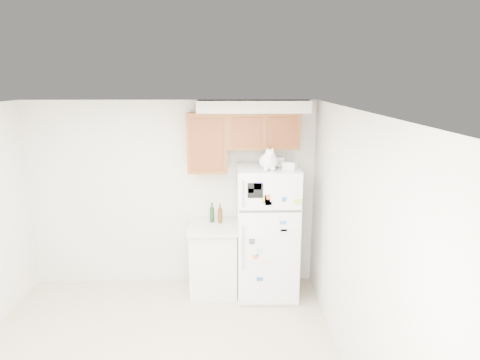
{
  "coord_description": "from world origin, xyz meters",
  "views": [
    {
      "loc": [
        0.78,
        -3.55,
        2.76
      ],
      "look_at": [
        0.9,
        1.55,
        1.55
      ],
      "focal_mm": 32.0,
      "sensor_mm": 36.0,
      "label": 1
    }
  ],
  "objects_px": {
    "cat": "(269,161)",
    "storage_box_front": "(290,166)",
    "bottle_amber": "(220,213)",
    "refrigerator": "(267,232)",
    "bottle_green": "(212,212)",
    "storage_box_back": "(276,161)",
    "base_counter": "(214,258)"
  },
  "relations": [
    {
      "from": "base_counter",
      "to": "bottle_amber",
      "type": "distance_m",
      "value": 0.6
    },
    {
      "from": "refrigerator",
      "to": "storage_box_back",
      "type": "relative_size",
      "value": 9.44
    },
    {
      "from": "base_counter",
      "to": "storage_box_back",
      "type": "bearing_deg",
      "value": 5.14
    },
    {
      "from": "base_counter",
      "to": "bottle_green",
      "type": "height_order",
      "value": "bottle_green"
    },
    {
      "from": "bottle_green",
      "to": "bottle_amber",
      "type": "bearing_deg",
      "value": -18.33
    },
    {
      "from": "bottle_green",
      "to": "cat",
      "type": "bearing_deg",
      "value": -26.4
    },
    {
      "from": "cat",
      "to": "storage_box_front",
      "type": "xyz_separation_m",
      "value": [
        0.25,
        0.0,
        -0.06
      ]
    },
    {
      "from": "refrigerator",
      "to": "cat",
      "type": "bearing_deg",
      "value": -91.78
    },
    {
      "from": "refrigerator",
      "to": "base_counter",
      "type": "xyz_separation_m",
      "value": [
        -0.69,
        0.07,
        -0.39
      ]
    },
    {
      "from": "base_counter",
      "to": "storage_box_back",
      "type": "height_order",
      "value": "storage_box_back"
    },
    {
      "from": "refrigerator",
      "to": "bottle_green",
      "type": "bearing_deg",
      "value": 163.67
    },
    {
      "from": "cat",
      "to": "refrigerator",
      "type": "bearing_deg",
      "value": 88.22
    },
    {
      "from": "base_counter",
      "to": "cat",
      "type": "xyz_separation_m",
      "value": [
        0.69,
        -0.22,
        1.34
      ]
    },
    {
      "from": "bottle_amber",
      "to": "base_counter",
      "type": "bearing_deg",
      "value": -130.68
    },
    {
      "from": "base_counter",
      "to": "bottle_green",
      "type": "xyz_separation_m",
      "value": [
        -0.02,
        0.13,
        0.59
      ]
    },
    {
      "from": "bottle_green",
      "to": "bottle_amber",
      "type": "distance_m",
      "value": 0.11
    },
    {
      "from": "cat",
      "to": "storage_box_front",
      "type": "relative_size",
      "value": 2.72
    },
    {
      "from": "storage_box_front",
      "to": "storage_box_back",
      "type": "bearing_deg",
      "value": 139.43
    },
    {
      "from": "cat",
      "to": "storage_box_back",
      "type": "height_order",
      "value": "cat"
    },
    {
      "from": "bottle_amber",
      "to": "cat",
      "type": "bearing_deg",
      "value": -27.75
    },
    {
      "from": "refrigerator",
      "to": "base_counter",
      "type": "bearing_deg",
      "value": 173.9
    },
    {
      "from": "storage_box_front",
      "to": "bottle_green",
      "type": "distance_m",
      "value": 1.23
    },
    {
      "from": "refrigerator",
      "to": "cat",
      "type": "xyz_separation_m",
      "value": [
        -0.0,
        -0.14,
        0.96
      ]
    },
    {
      "from": "bottle_green",
      "to": "bottle_amber",
      "type": "xyz_separation_m",
      "value": [
        0.11,
        -0.04,
        -0.0
      ]
    },
    {
      "from": "base_counter",
      "to": "storage_box_front",
      "type": "xyz_separation_m",
      "value": [
        0.93,
        -0.22,
        1.28
      ]
    },
    {
      "from": "cat",
      "to": "bottle_amber",
      "type": "height_order",
      "value": "cat"
    },
    {
      "from": "storage_box_back",
      "to": "storage_box_front",
      "type": "bearing_deg",
      "value": -74.27
    },
    {
      "from": "cat",
      "to": "base_counter",
      "type": "bearing_deg",
      "value": 162.49
    },
    {
      "from": "cat",
      "to": "bottle_amber",
      "type": "xyz_separation_m",
      "value": [
        -0.6,
        0.32,
        -0.76
      ]
    },
    {
      "from": "base_counter",
      "to": "storage_box_back",
      "type": "distance_m",
      "value": 1.52
    },
    {
      "from": "storage_box_front",
      "to": "bottle_amber",
      "type": "distance_m",
      "value": 1.14
    },
    {
      "from": "refrigerator",
      "to": "bottle_amber",
      "type": "height_order",
      "value": "refrigerator"
    }
  ]
}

